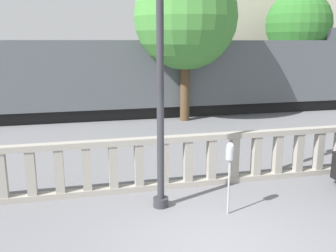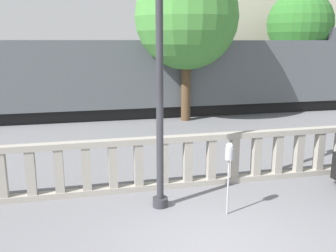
# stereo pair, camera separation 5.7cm
# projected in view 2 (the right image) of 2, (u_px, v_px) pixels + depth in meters

# --- Properties ---
(ground_plane) EXTENTS (160.00, 160.00, 0.00)m
(ground_plane) POSITION_uv_depth(u_px,v_px,m) (218.00, 252.00, 6.39)
(ground_plane) COLOR slate
(balustrade) EXTENTS (14.78, 0.24, 1.29)m
(balustrade) POSITION_uv_depth(u_px,v_px,m) (176.00, 162.00, 9.06)
(balustrade) COLOR gray
(balustrade) RESTS_ON ground
(lamppost) EXTENTS (0.43, 0.43, 6.76)m
(lamppost) POSITION_uv_depth(u_px,v_px,m) (159.00, 10.00, 7.21)
(lamppost) COLOR #2D2D33
(lamppost) RESTS_ON ground
(parking_meter) EXTENTS (0.18, 0.18, 1.54)m
(parking_meter) POSITION_uv_depth(u_px,v_px,m) (229.00, 157.00, 7.50)
(parking_meter) COLOR #99999E
(parking_meter) RESTS_ON ground
(train_near) EXTENTS (27.10, 2.72, 4.11)m
(train_near) POSITION_uv_depth(u_px,v_px,m) (113.00, 77.00, 17.37)
(train_near) COLOR black
(train_near) RESTS_ON ground
(train_far) EXTENTS (26.83, 3.10, 4.10)m
(train_far) POSITION_uv_depth(u_px,v_px,m) (167.00, 63.00, 28.26)
(train_far) COLOR black
(train_far) RESTS_ON ground
(tree_left) EXTENTS (4.42, 4.42, 6.67)m
(tree_left) POSITION_uv_depth(u_px,v_px,m) (187.00, 18.00, 15.82)
(tree_left) COLOR #4C3823
(tree_left) RESTS_ON ground
(tree_right) EXTENTS (3.33, 3.33, 5.99)m
(tree_right) POSITION_uv_depth(u_px,v_px,m) (300.00, 24.00, 19.12)
(tree_right) COLOR #4C3823
(tree_right) RESTS_ON ground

